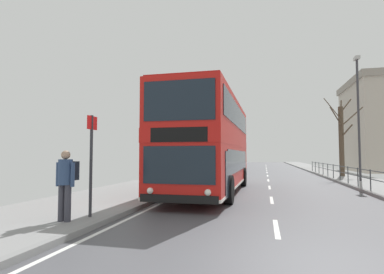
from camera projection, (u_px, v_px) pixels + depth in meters
name	position (u px, v px, depth m)	size (l,w,h in m)	color
ground	(237.00, 260.00, 5.09)	(15.80, 140.00, 0.20)	#4C4C51
double_decker_bus_main	(211.00, 144.00, 14.56)	(2.88, 10.90, 4.34)	red
pedestrian_railing_far_kerb	(348.00, 172.00, 17.90)	(0.05, 27.29, 0.96)	#2D3338
pedestrian_with_backpack	(66.00, 179.00, 7.67)	(0.55, 0.55, 1.74)	#383842
bus_stop_sign_near	(91.00, 154.00, 8.24)	(0.08, 0.44, 2.69)	#2D2D33
street_lamp_far_side	(358.00, 108.00, 19.46)	(0.28, 0.60, 7.86)	#38383D
bare_tree_far_00	(342.00, 138.00, 24.01)	(3.12, 2.63, 6.06)	#4C3D2D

